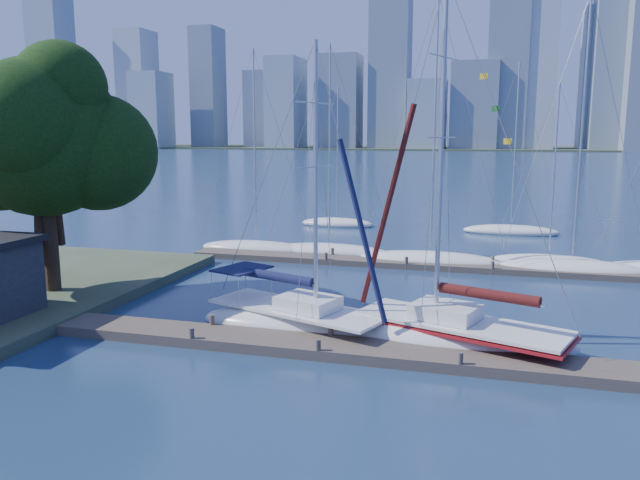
# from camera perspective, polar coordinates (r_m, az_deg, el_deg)

# --- Properties ---
(ground) EXTENTS (700.00, 700.00, 0.00)m
(ground) POSITION_cam_1_polar(r_m,az_deg,el_deg) (23.72, 0.42, -10.24)
(ground) COLOR #172C49
(ground) RESTS_ON ground
(near_dock) EXTENTS (26.00, 2.00, 0.40)m
(near_dock) POSITION_cam_1_polar(r_m,az_deg,el_deg) (23.65, 0.42, -9.79)
(near_dock) COLOR #473E34
(near_dock) RESTS_ON ground
(far_dock) EXTENTS (30.00, 1.80, 0.36)m
(far_dock) POSITION_cam_1_polar(r_m,az_deg,el_deg) (38.54, 9.53, -2.25)
(far_dock) COLOR #473E34
(far_dock) RESTS_ON ground
(shore) EXTENTS (12.00, 22.00, 0.50)m
(shore) POSITION_cam_1_polar(r_m,az_deg,el_deg) (34.39, -26.71, -4.52)
(shore) COLOR #38472D
(shore) RESTS_ON ground
(far_shore) EXTENTS (800.00, 100.00, 1.50)m
(far_shore) POSITION_cam_1_polar(r_m,az_deg,el_deg) (341.67, 14.67, 8.09)
(far_shore) COLOR #38472D
(far_shore) RESTS_ON ground
(tree) EXTENTS (9.77, 8.87, 12.25)m
(tree) POSITION_cam_1_polar(r_m,az_deg,el_deg) (32.50, -24.01, 8.85)
(tree) COLOR black
(tree) RESTS_ON ground
(sailboat_navy) EXTENTS (8.76, 5.34, 12.17)m
(sailboat_navy) POSITION_cam_1_polar(r_m,az_deg,el_deg) (26.02, -2.15, -6.26)
(sailboat_navy) COLOR silver
(sailboat_navy) RESTS_ON ground
(sailboat_maroon) EXTENTS (9.13, 5.59, 14.23)m
(sailboat_maroon) POSITION_cam_1_polar(r_m,az_deg,el_deg) (24.55, 12.66, -7.09)
(sailboat_maroon) COLOR silver
(sailboat_maroon) RESTS_ON ground
(bg_boat_0) EXTENTS (8.22, 2.69, 13.96)m
(bg_boat_0) POSITION_cam_1_polar(r_m,az_deg,el_deg) (43.33, -5.82, -0.71)
(bg_boat_0) COLOR silver
(bg_boat_0) RESTS_ON ground
(bg_boat_1) EXTENTS (8.68, 3.71, 14.09)m
(bg_boat_1) POSITION_cam_1_polar(r_m,az_deg,el_deg) (41.94, 0.87, -1.01)
(bg_boat_1) COLOR silver
(bg_boat_1) RESTS_ON ground
(bg_boat_2) EXTENTS (9.51, 4.48, 16.60)m
(bg_boat_2) POSITION_cam_1_polar(r_m,az_deg,el_deg) (39.47, 10.07, -1.79)
(bg_boat_2) COLOR silver
(bg_boat_2) RESTS_ON ground
(bg_boat_3) EXTENTS (7.36, 4.31, 11.36)m
(bg_boat_3) POSITION_cam_1_polar(r_m,az_deg,el_deg) (41.33, 20.17, -1.85)
(bg_boat_3) COLOR silver
(bg_boat_3) RESTS_ON ground
(bg_boat_4) EXTENTS (8.84, 4.71, 16.12)m
(bg_boat_4) POSITION_cam_1_polar(r_m,az_deg,el_deg) (39.30, 22.07, -2.41)
(bg_boat_4) COLOR silver
(bg_boat_4) RESTS_ON ground
(bg_boat_6) EXTENTS (6.83, 3.86, 12.46)m
(bg_boat_6) POSITION_cam_1_polar(r_m,az_deg,el_deg) (55.08, 1.58, 1.56)
(bg_boat_6) COLOR silver
(bg_boat_6) RESTS_ON ground
(bg_boat_7) EXTENTS (7.89, 4.55, 13.94)m
(bg_boat_7) POSITION_cam_1_polar(r_m,az_deg,el_deg) (53.11, 17.05, 0.84)
(bg_boat_7) COLOR silver
(bg_boat_7) RESTS_ON ground
(skyline) EXTENTS (504.07, 51.31, 122.87)m
(skyline) POSITION_cam_1_polar(r_m,az_deg,el_deg) (313.41, 18.72, 14.36)
(skyline) COLOR slate
(skyline) RESTS_ON ground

